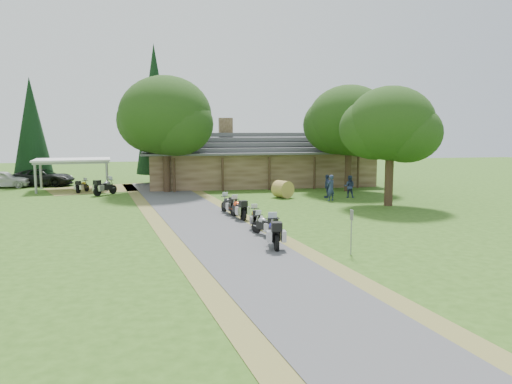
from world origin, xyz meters
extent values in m
plane|color=#2E5016|center=(0.00, 0.00, 0.00)|extent=(120.00, 120.00, 0.00)
plane|color=#4C4C4E|center=(-0.50, 4.00, 0.00)|extent=(51.95, 51.95, 0.00)
imported|color=silver|center=(-16.85, 25.54, 0.97)|extent=(2.67, 5.91, 1.94)
imported|color=black|center=(-13.69, 26.53, 1.16)|extent=(3.75, 6.45, 2.32)
imported|color=navy|center=(9.01, 12.47, 1.10)|extent=(0.76, 0.68, 2.20)
imported|color=navy|center=(10.94, 13.74, 0.99)|extent=(0.69, 0.62, 1.98)
imported|color=navy|center=(9.26, 14.00, 1.03)|extent=(0.56, 0.68, 2.06)
cylinder|color=olive|center=(5.97, 14.65, 0.65)|extent=(1.69, 1.64, 1.30)
cone|color=black|center=(-3.46, 26.37, 6.51)|extent=(3.74, 3.74, 13.03)
cone|color=black|center=(-14.76, 27.95, 4.97)|extent=(3.50, 3.50, 9.94)
camera|label=1|loc=(-3.12, -21.76, 5.19)|focal=35.00mm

